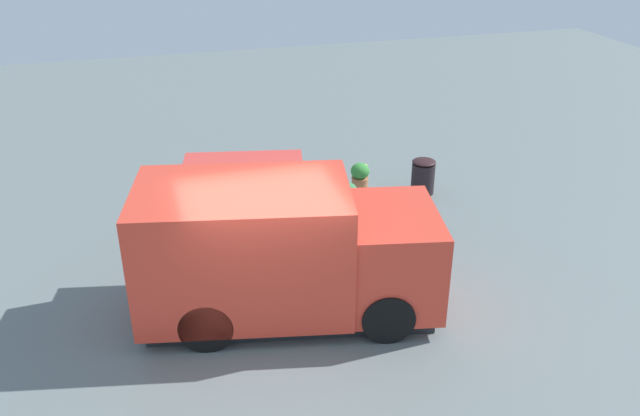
# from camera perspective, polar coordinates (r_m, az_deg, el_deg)

# --- Properties ---
(ground_plane) EXTENTS (40.00, 40.00, 0.00)m
(ground_plane) POSITION_cam_1_polar(r_m,az_deg,el_deg) (11.23, -4.29, -10.28)
(ground_plane) COLOR slate
(food_truck) EXTENTS (5.22, 3.47, 2.34)m
(food_truck) POSITION_cam_1_polar(r_m,az_deg,el_deg) (11.05, -3.34, -3.99)
(food_truck) COLOR red
(food_truck) RESTS_ON ground_plane
(planter_flowering_near) EXTENTS (0.47, 0.47, 0.69)m
(planter_flowering_near) POSITION_cam_1_polar(r_m,az_deg,el_deg) (14.78, 2.31, 0.99)
(planter_flowering_near) COLOR gray
(planter_flowering_near) RESTS_ON ground_plane
(planter_flowering_far) EXTENTS (0.45, 0.45, 0.70)m
(planter_flowering_far) POSITION_cam_1_polar(r_m,az_deg,el_deg) (15.79, 3.44, 2.74)
(planter_flowering_far) COLOR #B16F45
(planter_flowering_far) RESTS_ON ground_plane
(trash_bin) EXTENTS (0.56, 0.56, 0.84)m
(trash_bin) POSITION_cam_1_polar(r_m,az_deg,el_deg) (15.83, 8.82, 2.73)
(trash_bin) COLOR black
(trash_bin) RESTS_ON ground_plane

